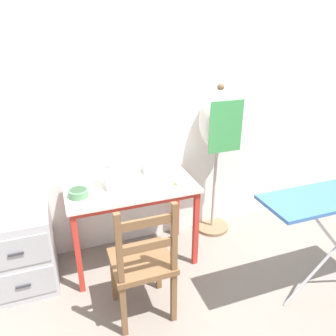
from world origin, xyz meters
name	(u,v)px	position (x,y,z in m)	size (l,w,h in m)	color
ground_plane	(143,279)	(0.00, 0.00, 0.00)	(14.00, 14.00, 0.00)	gray
wall_back	(118,106)	(0.00, 0.58, 1.27)	(10.00, 0.05, 2.55)	silver
sewing_table	(132,198)	(0.00, 0.24, 0.61)	(1.02, 0.51, 0.71)	silver
sewing_machine	(132,168)	(0.02, 0.29, 0.85)	(0.40, 0.16, 0.31)	white
fabric_bowl	(78,193)	(-0.40, 0.22, 0.74)	(0.15, 0.15, 0.06)	#56895B
scissors	(179,184)	(0.36, 0.15, 0.71)	(0.14, 0.08, 0.01)	silver
thread_spool_near_machine	(162,182)	(0.24, 0.20, 0.73)	(0.03, 0.03, 0.03)	silver
wooden_chair	(143,263)	(-0.08, -0.32, 0.43)	(0.40, 0.38, 0.92)	brown
filing_cabinet	(21,248)	(-0.86, 0.29, 0.32)	(0.46, 0.53, 0.64)	#B7B7BC
dress_form	(218,128)	(0.84, 0.45, 1.04)	(0.36, 0.32, 1.42)	#846647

